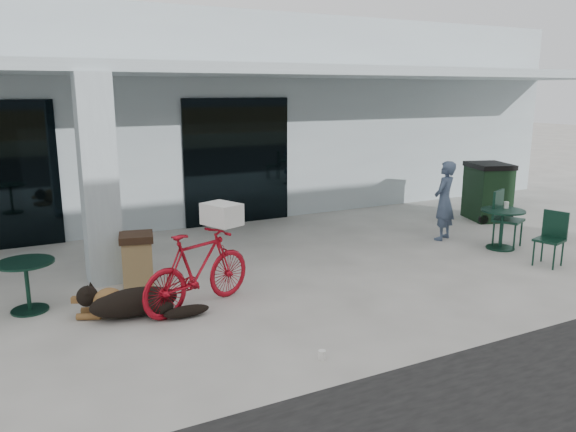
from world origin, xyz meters
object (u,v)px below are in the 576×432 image
dog (134,301)px  trash_receptacle (138,261)px  cafe_table_far (502,229)px  person (444,201)px  cafe_table_near (28,286)px  cafe_chair_far_b (549,239)px  cafe_chair_far_a (508,219)px  wheeled_bin (488,191)px  bicycle (198,270)px

dog → trash_receptacle: 1.16m
cafe_table_far → person: (-0.49, 1.00, 0.40)m
cafe_table_near → cafe_chair_far_b: size_ratio=0.81×
cafe_chair_far_a → cafe_chair_far_b: (-0.33, -1.14, -0.07)m
trash_receptacle → dog: bearing=-105.2°
dog → wheeled_bin: size_ratio=1.02×
dog → cafe_chair_far_b: 6.66m
trash_receptacle → bicycle: bearing=-65.8°
bicycle → cafe_chair_far_a: (6.08, 0.25, -0.01)m
cafe_table_far → person: bearing=116.3°
dog → cafe_table_near: 1.46m
cafe_table_near → person: person is taller
bicycle → cafe_table_near: bearing=44.1°
bicycle → person: bearing=-99.0°
bicycle → cafe_table_far: (5.87, 0.20, -0.17)m
cafe_table_far → wheeled_bin: (1.60, 1.88, 0.27)m
cafe_table_near → cafe_chair_far_b: bearing=-13.1°
bicycle → cafe_table_far: bearing=-109.6°
cafe_table_near → wheeled_bin: wheeled_bin is taller
dog → trash_receptacle: (0.30, 1.10, 0.19)m
cafe_chair_far_a → wheeled_bin: bearing=29.2°
wheeled_bin → cafe_chair_far_a: bearing=-109.3°
bicycle → cafe_chair_far_b: bicycle is taller
cafe_chair_far_b → trash_receptacle: 6.62m
cafe_table_near → dog: bearing=-34.5°
cafe_table_far → cafe_chair_far_a: bearing=11.6°
bicycle → wheeled_bin: size_ratio=1.39×
cafe_table_far → cafe_chair_far_a: (0.21, 0.04, 0.16)m
cafe_chair_far_a → trash_receptacle: size_ratio=1.28×
cafe_table_near → cafe_chair_far_a: 8.14m
cafe_chair_far_a → cafe_table_far: bearing=168.0°
dog → cafe_table_near: (-1.20, 0.83, 0.13)m
person → cafe_chair_far_b: bearing=74.7°
cafe_table_far → trash_receptacle: size_ratio=0.96×
dog → trash_receptacle: size_ratio=1.59×
cafe_table_near → person: bearing=2.2°
cafe_chair_far_a → cafe_chair_far_b: size_ratio=1.15×
person → cafe_chair_far_a: bearing=100.7°
cafe_table_near → cafe_table_far: 7.94m
cafe_chair_far_a → trash_receptacle: cafe_chair_far_a is taller
dog → wheeled_bin: bearing=37.2°
cafe_chair_far_a → person: 1.21m
cafe_table_near → trash_receptacle: (1.50, 0.27, 0.07)m
cafe_table_near → cafe_chair_far_a: (8.11, -0.67, 0.18)m
cafe_table_near → cafe_table_far: cafe_table_far is taller
trash_receptacle → wheeled_bin: 8.06m
bicycle → cafe_chair_far_a: size_ratio=1.70×
dog → cafe_chair_far_a: size_ratio=1.24×
wheeled_bin → person: bearing=-139.3°
cafe_chair_far_a → wheeled_bin: 2.31m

